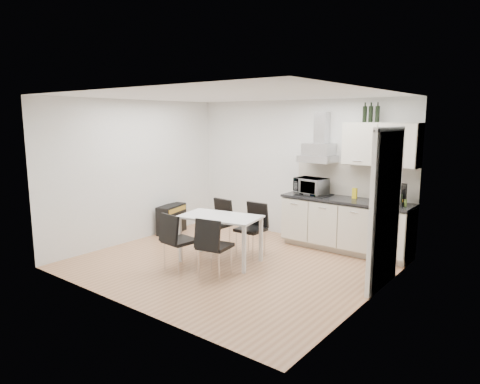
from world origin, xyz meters
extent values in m
plane|color=tan|center=(0.00, 0.00, 0.00)|extent=(4.50, 4.50, 0.00)
cube|color=white|center=(0.00, 2.00, 1.30)|extent=(4.50, 0.10, 2.60)
cube|color=white|center=(0.00, -2.00, 1.30)|extent=(4.50, 0.10, 2.60)
cube|color=white|center=(-2.25, 0.00, 1.30)|extent=(0.10, 4.00, 2.60)
cube|color=white|center=(2.25, 0.00, 1.30)|extent=(0.10, 4.00, 2.60)
plane|color=white|center=(0.00, 0.00, 2.60)|extent=(4.50, 4.50, 0.00)
cube|color=white|center=(2.21, 0.55, 1.05)|extent=(0.08, 1.04, 2.10)
cube|color=beige|center=(1.15, 1.74, 0.05)|extent=(2.16, 0.52, 0.10)
cube|color=beige|center=(1.15, 1.70, 0.48)|extent=(2.20, 0.60, 0.76)
cube|color=black|center=(1.15, 1.69, 0.90)|extent=(2.22, 0.64, 0.04)
cube|color=beige|center=(1.15, 1.99, 1.21)|extent=(2.20, 0.02, 0.58)
cube|color=beige|center=(1.65, 1.82, 1.85)|extent=(1.20, 0.35, 0.70)
cube|color=silver|center=(0.55, 1.78, 1.65)|extent=(0.60, 0.46, 0.30)
cube|color=silver|center=(0.55, 1.89, 2.10)|extent=(0.22, 0.20, 0.55)
imported|color=silver|center=(0.48, 1.68, 1.10)|extent=(0.58, 0.37, 0.37)
cube|color=yellow|center=(1.25, 1.80, 1.01)|extent=(0.08, 0.04, 0.18)
cylinder|color=brown|center=(2.08, 1.65, 0.98)|extent=(0.04, 0.04, 0.11)
cylinder|color=#4C6626|center=(2.14, 1.65, 0.98)|extent=(0.04, 0.04, 0.11)
cylinder|color=black|center=(1.35, 1.82, 2.36)|extent=(0.07, 0.07, 0.32)
cylinder|color=black|center=(1.45, 1.82, 2.36)|extent=(0.07, 0.07, 0.32)
cylinder|color=black|center=(1.56, 1.82, 2.36)|extent=(0.07, 0.07, 0.32)
cube|color=white|center=(-0.18, -0.03, 0.73)|extent=(1.35, 0.93, 0.03)
cube|color=white|center=(-0.68, -0.44, 0.36)|extent=(0.06, 0.06, 0.72)
cube|color=white|center=(0.43, -0.22, 0.36)|extent=(0.06, 0.06, 0.72)
cube|color=white|center=(-0.80, 0.16, 0.36)|extent=(0.06, 0.06, 0.72)
cube|color=white|center=(0.32, 0.37, 0.36)|extent=(0.06, 0.06, 0.72)
cube|color=black|center=(-2.09, 0.69, 0.28)|extent=(0.44, 0.73, 0.57)
cube|color=gold|center=(-1.94, 0.69, 0.49)|extent=(0.16, 0.59, 0.09)
cube|color=black|center=(-0.77, 1.90, 0.13)|extent=(0.17, 0.15, 0.26)
camera|label=1|loc=(4.09, -5.02, 2.27)|focal=32.00mm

